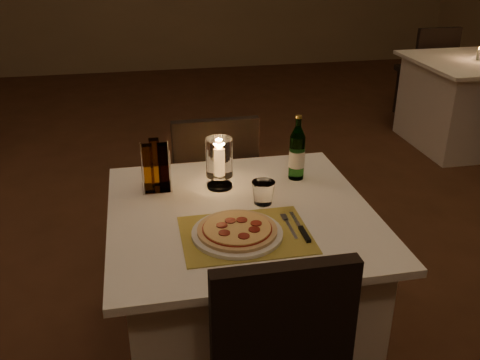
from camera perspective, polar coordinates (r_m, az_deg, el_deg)
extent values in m
cube|color=#4C2A18|center=(2.80, -2.42, -12.87)|extent=(8.00, 10.00, 0.02)
cube|color=white|center=(2.25, 0.10, -11.93)|extent=(0.88, 0.88, 0.71)
cube|color=white|center=(2.05, 0.11, -3.65)|extent=(1.00, 1.00, 0.03)
cube|color=black|center=(1.58, 4.70, -15.42)|extent=(0.42, 0.05, 0.42)
cube|color=black|center=(2.87, -3.05, -0.72)|extent=(0.42, 0.42, 0.05)
cube|color=black|center=(2.61, -2.56, 2.08)|extent=(0.42, 0.05, 0.42)
cylinder|color=black|center=(3.16, -0.36, -3.06)|extent=(0.03, 0.03, 0.44)
cylinder|color=black|center=(3.12, -6.52, -3.62)|extent=(0.03, 0.03, 0.44)
cylinder|color=black|center=(2.87, 0.95, -6.21)|extent=(0.03, 0.03, 0.44)
cylinder|color=black|center=(2.82, -5.86, -6.89)|extent=(0.03, 0.03, 0.44)
cube|color=#AB9A3B|center=(1.88, 0.60, -5.85)|extent=(0.45, 0.34, 0.00)
cylinder|color=white|center=(1.87, -0.30, -5.70)|extent=(0.32, 0.32, 0.01)
cylinder|color=#D8B77F|center=(1.87, -0.30, -5.36)|extent=(0.28, 0.28, 0.01)
cylinder|color=maroon|center=(1.86, -0.30, -5.16)|extent=(0.24, 0.24, 0.00)
cylinder|color=#EACC7F|center=(1.86, -0.30, -5.07)|extent=(0.24, 0.24, 0.00)
cylinder|color=maroon|center=(1.88, 1.74, -4.63)|extent=(0.04, 0.04, 0.00)
cylinder|color=maroon|center=(1.90, 0.19, -4.28)|extent=(0.04, 0.04, 0.00)
cylinder|color=maroon|center=(1.90, -1.04, -4.35)|extent=(0.04, 0.04, 0.00)
cylinder|color=maroon|center=(1.87, -1.94, -4.84)|extent=(0.04, 0.04, 0.00)
cylinder|color=maroon|center=(1.82, -1.69, -5.65)|extent=(0.04, 0.04, 0.00)
cylinder|color=maroon|center=(1.81, 0.41, -5.99)|extent=(0.04, 0.04, 0.00)
cylinder|color=maroon|center=(1.84, 1.53, -5.30)|extent=(0.04, 0.04, 0.00)
cube|color=silver|center=(1.92, 5.45, -5.22)|extent=(0.01, 0.14, 0.00)
cube|color=silver|center=(1.99, 4.76, -4.01)|extent=(0.02, 0.05, 0.00)
cube|color=black|center=(1.89, 6.91, -5.75)|extent=(0.02, 0.10, 0.01)
cube|color=silver|center=(1.98, 5.94, -4.26)|extent=(0.01, 0.12, 0.00)
cylinder|color=#64A85A|center=(2.28, 6.07, 2.39)|extent=(0.06, 0.06, 0.19)
cylinder|color=#64A85A|center=(2.23, 6.26, 6.14)|extent=(0.02, 0.02, 0.04)
cylinder|color=gold|center=(2.22, 6.29, 6.71)|extent=(0.03, 0.03, 0.01)
cylinder|color=silver|center=(2.28, 6.07, 2.29)|extent=(0.07, 0.07, 0.07)
cylinder|color=white|center=(2.23, -2.19, -0.60)|extent=(0.11, 0.11, 0.01)
cylinder|color=white|center=(2.21, -2.20, 0.02)|extent=(0.02, 0.02, 0.04)
cylinder|color=white|center=(2.17, -2.24, 2.44)|extent=(0.11, 0.11, 0.16)
cylinder|color=white|center=(2.18, -2.23, 2.06)|extent=(0.03, 0.03, 0.12)
ellipsoid|color=orange|center=(2.15, -2.27, 3.87)|extent=(0.02, 0.02, 0.03)
cube|color=white|center=(2.24, -8.82, -0.82)|extent=(0.12, 0.12, 0.01)
cylinder|color=white|center=(2.15, -10.36, 0.65)|extent=(0.01, 0.01, 0.18)
cylinder|color=white|center=(2.15, -7.43, 0.90)|extent=(0.01, 0.01, 0.18)
cylinder|color=white|center=(2.25, -10.45, 1.79)|extent=(0.01, 0.01, 0.18)
cylinder|color=white|center=(2.25, -7.66, 2.03)|extent=(0.01, 0.01, 0.18)
cube|color=#BF8C33|center=(2.17, -9.74, 1.22)|extent=(0.04, 0.04, 0.20)
cube|color=#3F1E14|center=(2.17, -8.16, 1.35)|extent=(0.04, 0.04, 0.20)
cube|color=#BF8C33|center=(2.22, -9.03, 1.90)|extent=(0.04, 0.04, 0.20)
cube|color=white|center=(4.99, 23.22, 7.34)|extent=(0.88, 0.88, 0.71)
cube|color=white|center=(4.90, 23.96, 11.45)|extent=(1.00, 1.00, 0.03)
cube|color=black|center=(5.61, 18.99, 10.95)|extent=(0.42, 0.42, 0.05)
cube|color=black|center=(5.41, 20.29, 12.79)|extent=(0.42, 0.05, 0.42)
cylinder|color=black|center=(5.90, 19.32, 9.12)|extent=(0.03, 0.03, 0.44)
cylinder|color=black|center=(5.73, 16.34, 9.09)|extent=(0.03, 0.03, 0.44)
cylinder|color=black|center=(5.62, 21.00, 8.11)|extent=(0.03, 0.03, 0.44)
cylinder|color=black|center=(5.45, 17.92, 8.06)|extent=(0.03, 0.03, 0.44)
cylinder|color=white|center=(4.89, 24.09, 12.12)|extent=(0.03, 0.03, 0.09)
ellipsoid|color=orange|center=(4.88, 24.19, 12.72)|extent=(0.01, 0.01, 0.02)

